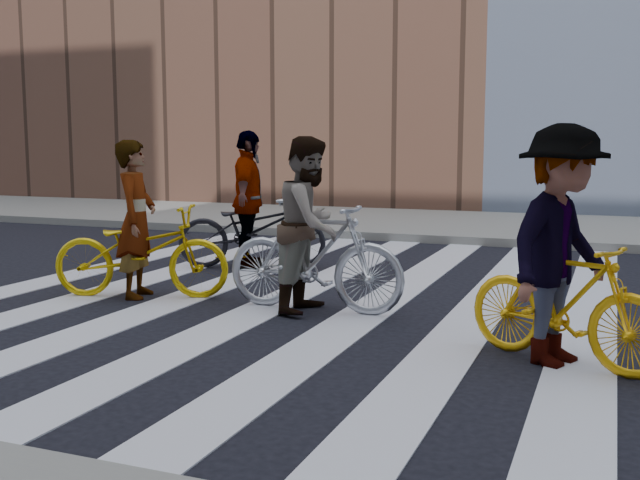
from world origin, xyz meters
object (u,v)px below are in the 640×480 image
Objects in this scene: bike_yellow_right at (565,302)px; rider_right at (561,246)px; bike_yellow_left at (141,251)px; rider_rear at (248,200)px; bike_dark_rear at (252,230)px; rider_mid at (310,225)px; rider_left at (136,219)px; bike_silver_mid at (314,256)px.

bike_yellow_right is 0.45m from rider_right.
bike_yellow_left is 1.04× the size of rider_rear.
bike_dark_rear is at bearing 78.13° from bike_yellow_right.
bike_yellow_left is at bearing 102.57° from rider_right.
bike_yellow_left is 2.36m from rider_rear.
rider_rear reaches higher than rider_right.
rider_mid is 2.93m from rider_rear.
rider_mid is at bearing 92.40° from rider_right.
rider_rear is (-4.49, 3.31, 0.01)m from rider_right.
rider_mid is 2.82m from rider_right.
bike_yellow_right is 0.82× the size of bike_dark_rear.
bike_yellow_right is at bearing -145.62° from rider_rear.
rider_left is at bearing 92.38° from rider_mid.
bike_silver_mid is 2.93m from bike_dark_rear.
rider_left is at bearing 92.34° from bike_silver_mid.
rider_right is at bearing -119.31° from bike_yellow_left.
rider_left is at bearing 153.78° from rider_rear.
bike_dark_rear is 1.16× the size of rider_left.
bike_silver_mid is at bearing -159.67° from bike_dark_rear.
bike_silver_mid is 2.82m from bike_yellow_right.
rider_rear is (-0.05, 0.00, 0.43)m from bike_dark_rear.
bike_silver_mid is 1.07× the size of rider_mid.
rider_right is 0.99× the size of rider_rear.
rider_left is at bearing 102.81° from bike_yellow_right.
bike_yellow_right is 0.88× the size of rider_rear.
bike_dark_rear is 1.09× the size of rider_right.
rider_right is (-0.05, 0.00, 0.45)m from bike_yellow_right.
rider_left is (-0.05, 0.00, 0.37)m from bike_yellow_left.
bike_yellow_right is 5.63m from rider_rear.
bike_silver_mid is 2.80m from rider_right.
rider_mid reaches higher than rider_left.
rider_right is at bearing -111.48° from rider_mid.
bike_yellow_right is 2.90m from rider_mid.
rider_rear reaches higher than rider_mid.
rider_right is (2.56, -1.06, 0.37)m from bike_silver_mid.
rider_mid is (-2.66, 1.06, 0.41)m from bike_yellow_right.
rider_left is at bearing 102.69° from rider_right.
bike_dark_rear is (0.27, 2.31, 0.02)m from bike_yellow_left.
rider_right is at bearing -111.87° from bike_silver_mid.
bike_yellow_right is (2.61, -1.06, -0.08)m from bike_silver_mid.
bike_yellow_left is 1.12× the size of rider_left.
bike_yellow_left is 0.38m from rider_left.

